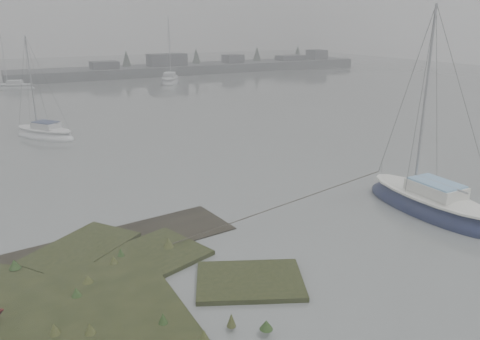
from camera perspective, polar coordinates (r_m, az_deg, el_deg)
name	(u,v)px	position (r m, az deg, el deg)	size (l,w,h in m)	color
ground	(73,121)	(43.61, -19.70, 5.69)	(160.00, 160.00, 0.00)	gray
far_shoreline	(204,67)	(81.64, -4.46, 12.42)	(60.00, 8.00, 4.15)	#4C4F51
sailboat_main	(428,205)	(23.04, 21.98, -3.98)	(2.33, 6.91, 9.72)	#131A3E
sailboat_white	(45,134)	(37.87, -22.69, 4.04)	(4.72, 5.65, 7.91)	white
sailboat_far_b	(170,81)	(67.36, -8.52, 10.69)	(5.17, 7.08, 9.63)	silver
sailboat_far_c	(14,87)	(67.01, -25.87, 9.04)	(5.46, 3.52, 7.33)	#A1A7AA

